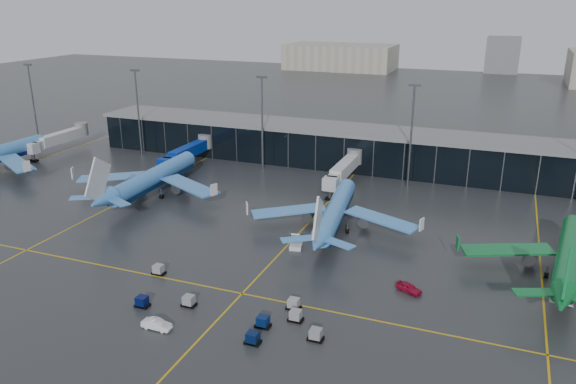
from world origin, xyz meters
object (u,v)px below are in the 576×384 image
(airliner_arkefly, at_px, (153,167))
(service_van_white, at_px, (157,324))
(airliner_klm_near, at_px, (336,199))
(airliner_aer_lingus, at_px, (571,242))
(mobile_airstair, at_px, (296,244))
(service_van_red, at_px, (409,288))
(baggage_carts, at_px, (236,310))

(airliner_arkefly, height_order, service_van_white, airliner_arkefly)
(airliner_klm_near, xyz_separation_m, airliner_aer_lingus, (42.68, -6.12, 0.02))
(mobile_airstair, xyz_separation_m, service_van_red, (22.88, -9.21, -0.01))
(airliner_arkefly, distance_m, service_van_white, 60.19)
(service_van_red, bearing_deg, service_van_white, 153.11)
(service_van_white, bearing_deg, airliner_klm_near, -16.93)
(mobile_airstair, xyz_separation_m, service_van_white, (-8.88, -33.10, -0.03))
(airliner_klm_near, bearing_deg, airliner_arkefly, 167.58)
(airliner_aer_lingus, bearing_deg, airliner_arkefly, -179.81)
(airliner_arkefly, distance_m, airliner_aer_lingus, 89.96)
(airliner_aer_lingus, bearing_deg, service_van_white, -138.09)
(airliner_aer_lingus, relative_size, baggage_carts, 1.23)
(baggage_carts, height_order, service_van_white, baggage_carts)
(airliner_arkefly, distance_m, mobile_airstair, 46.01)
(airliner_arkefly, xyz_separation_m, airliner_aer_lingus, (89.33, -10.59, -0.56))
(baggage_carts, bearing_deg, service_van_red, 35.32)
(mobile_airstair, bearing_deg, airliner_aer_lingus, -5.51)
(airliner_aer_lingus, distance_m, mobile_airstair, 47.48)
(mobile_airstair, distance_m, service_van_red, 24.66)
(mobile_airstair, bearing_deg, airliner_arkefly, 146.28)
(airliner_arkefly, relative_size, mobile_airstair, 12.46)
(service_van_red, bearing_deg, mobile_airstair, 94.24)
(airliner_klm_near, height_order, service_van_red, airliner_klm_near)
(service_van_red, distance_m, service_van_white, 39.74)
(airliner_klm_near, height_order, service_van_white, airliner_klm_near)
(airliner_klm_near, bearing_deg, mobile_airstair, -115.96)
(airliner_klm_near, distance_m, mobile_airstair, 13.80)
(baggage_carts, xyz_separation_m, service_van_white, (-8.81, -7.63, -0.02))
(airliner_aer_lingus, xyz_separation_m, mobile_airstair, (-46.79, -5.83, -5.57))
(mobile_airstair, bearing_deg, service_van_white, -117.63)
(service_van_red, xyz_separation_m, service_van_white, (-31.76, -23.89, -0.01))
(baggage_carts, bearing_deg, airliner_klm_near, 83.62)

